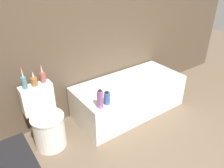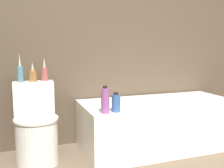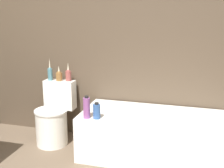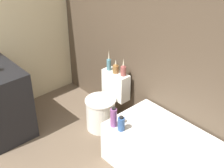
% 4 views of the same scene
% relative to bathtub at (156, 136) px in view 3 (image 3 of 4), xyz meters
% --- Properties ---
extents(wall_back_tiled, '(6.40, 0.06, 2.60)m').
position_rel_bathtub_xyz_m(wall_back_tiled, '(-0.70, 0.41, 1.06)').
color(wall_back_tiled, brown).
rests_on(wall_back_tiled, ground_plane).
extents(bathtub, '(1.58, 0.72, 0.48)m').
position_rel_bathtub_xyz_m(bathtub, '(0.00, 0.00, 0.00)').
color(bathtub, white).
rests_on(bathtub, ground).
extents(toilet, '(0.38, 0.52, 0.71)m').
position_rel_bathtub_xyz_m(toilet, '(-1.21, 0.06, 0.05)').
color(toilet, white).
rests_on(toilet, ground).
extents(vase_gold, '(0.06, 0.06, 0.27)m').
position_rel_bathtub_xyz_m(vase_gold, '(-1.32, 0.24, 0.55)').
color(vase_gold, teal).
rests_on(vase_gold, toilet).
extents(vase_silver, '(0.07, 0.07, 0.18)m').
position_rel_bathtub_xyz_m(vase_silver, '(-1.21, 0.25, 0.53)').
color(vase_silver, olive).
rests_on(vase_silver, toilet).
extents(vase_bronze, '(0.07, 0.07, 0.22)m').
position_rel_bathtub_xyz_m(vase_bronze, '(-1.10, 0.27, 0.54)').
color(vase_bronze, '#994C47').
rests_on(vase_bronze, toilet).
extents(shampoo_bottle_tall, '(0.07, 0.07, 0.23)m').
position_rel_bathtub_xyz_m(shampoo_bottle_tall, '(-0.67, -0.28, 0.35)').
color(shampoo_bottle_tall, '#8C4C8C').
rests_on(shampoo_bottle_tall, bathtub).
extents(shampoo_bottle_short, '(0.07, 0.07, 0.17)m').
position_rel_bathtub_xyz_m(shampoo_bottle_short, '(-0.57, -0.27, 0.31)').
color(shampoo_bottle_short, '#335999').
rests_on(shampoo_bottle_short, bathtub).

